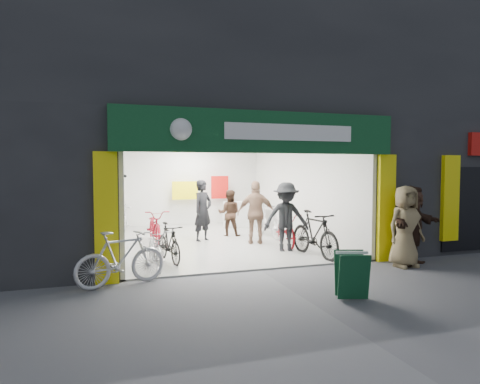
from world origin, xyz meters
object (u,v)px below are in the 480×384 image
parked_bike (121,258)px  pedestrian_near (405,226)px  bike_left_front (155,248)px  sandwich_board (352,274)px  bike_right_front (315,234)px

parked_bike → pedestrian_near: 6.32m
bike_left_front → pedestrian_near: pedestrian_near is taller
bike_left_front → pedestrian_near: size_ratio=0.93×
bike_left_front → sandwich_board: 4.47m
bike_left_front → parked_bike: 1.48m
sandwich_board → bike_right_front: bearing=91.5°
bike_right_front → sandwich_board: bike_right_front is taller
bike_right_front → pedestrian_near: pedestrian_near is taller
bike_left_front → bike_right_front: (3.98, -0.09, 0.14)m
bike_right_front → sandwich_board: (-1.03, -3.27, -0.15)m
bike_right_front → parked_bike: (-4.79, -1.15, -0.05)m
parked_bike → bike_right_front: bearing=-94.9°
bike_right_front → parked_bike: 4.93m
bike_right_front → bike_left_front: bearing=172.0°
bike_left_front → sandwich_board: bearing=-49.6°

